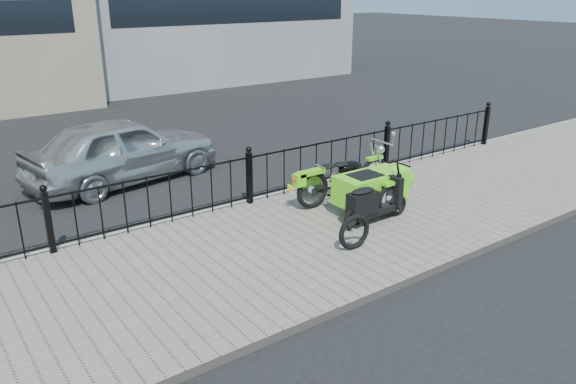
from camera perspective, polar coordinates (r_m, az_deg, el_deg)
ground at (r=9.45m, az=0.35°, el=-4.09°), size 120.00×120.00×0.00m
sidewalk at (r=9.06m, az=2.22°, el=-4.80°), size 30.00×3.80×0.12m
curb at (r=10.53m, az=-4.28°, el=-1.17°), size 30.00×0.10×0.12m
iron_fence at (r=10.24m, az=-3.95°, el=1.35°), size 14.11×0.11×1.08m
motorcycle_sidecar at (r=10.10m, az=8.58°, el=0.94°), size 2.28×1.48×0.98m
scooter at (r=9.43m, az=8.57°, el=-1.12°), size 1.43×0.42×0.97m
spare_tire at (r=8.53m, az=6.74°, el=-4.05°), size 0.57×0.12×0.57m
sedan_car at (r=12.19m, az=-16.42°, el=4.15°), size 4.27×2.31×1.38m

